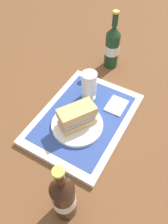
# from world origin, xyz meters

# --- Properties ---
(ground_plane) EXTENTS (3.00, 3.00, 0.00)m
(ground_plane) POSITION_xyz_m (0.00, 0.00, 0.00)
(ground_plane) COLOR brown
(tray) EXTENTS (0.44, 0.32, 0.02)m
(tray) POSITION_xyz_m (0.00, 0.00, 0.01)
(tray) COLOR silver
(tray) RESTS_ON ground_plane
(placemat) EXTENTS (0.38, 0.27, 0.00)m
(placemat) POSITION_xyz_m (0.00, 0.00, 0.02)
(placemat) COLOR #2D4793
(placemat) RESTS_ON tray
(plate) EXTENTS (0.19, 0.19, 0.01)m
(plate) POSITION_xyz_m (-0.05, 0.00, 0.03)
(plate) COLOR white
(plate) RESTS_ON placemat
(sandwich) EXTENTS (0.14, 0.12, 0.08)m
(sandwich) POSITION_xyz_m (-0.05, 0.00, 0.08)
(sandwich) COLOR tan
(sandwich) RESTS_ON plate
(beer_glass) EXTENTS (0.06, 0.06, 0.12)m
(beer_glass) POSITION_xyz_m (0.10, 0.03, 0.09)
(beer_glass) COLOR silver
(beer_glass) RESTS_ON placemat
(napkin_folded) EXTENTS (0.09, 0.07, 0.01)m
(napkin_folded) POSITION_xyz_m (0.11, -0.08, 0.02)
(napkin_folded) COLOR white
(napkin_folded) RESTS_ON placemat
(beer_bottle) EXTENTS (0.07, 0.07, 0.27)m
(beer_bottle) POSITION_xyz_m (0.35, 0.06, 0.10)
(beer_bottle) COLOR #19381E
(beer_bottle) RESTS_ON ground_plane
(second_bottle) EXTENTS (0.07, 0.07, 0.27)m
(second_bottle) POSITION_xyz_m (-0.31, -0.12, 0.10)
(second_bottle) COLOR black
(second_bottle) RESTS_ON ground_plane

